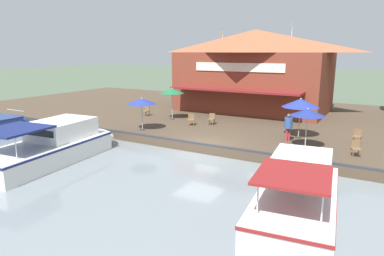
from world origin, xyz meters
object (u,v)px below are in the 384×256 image
at_px(patio_umbrella_by_entrance, 308,112).
at_px(cafe_chair_far_corner_seat, 357,135).
at_px(patio_umbrella_back_row, 142,101).
at_px(motorboat_distant_upstream, 58,144).
at_px(patio_umbrella_mid_patio_left, 172,91).
at_px(patio_umbrella_mid_patio_right, 301,103).
at_px(cafe_chair_mid_patio, 146,110).
at_px(cafe_chair_under_first_umbrella, 212,118).
at_px(cafe_chair_facing_river, 356,148).
at_px(waterfront_restaurant, 254,70).
at_px(person_near_entrance, 288,124).
at_px(motorboat_far_downstream, 299,192).
at_px(cafe_chair_beside_entrance, 191,119).

bearing_deg(patio_umbrella_by_entrance, cafe_chair_far_corner_seat, 139.30).
distance_m(patio_umbrella_back_row, cafe_chair_far_corner_seat, 13.86).
xyz_separation_m(patio_umbrella_by_entrance, motorboat_distant_upstream, (6.92, -12.02, -1.81)).
bearing_deg(patio_umbrella_back_row, patio_umbrella_mid_patio_left, -175.79).
relative_size(patio_umbrella_back_row, patio_umbrella_mid_patio_right, 0.89).
bearing_deg(cafe_chair_mid_patio, cafe_chair_far_corner_seat, 86.70).
bearing_deg(cafe_chair_under_first_umbrella, patio_umbrella_mid_patio_right, 83.21).
xyz_separation_m(patio_umbrella_mid_patio_left, cafe_chair_facing_river, (3.72, 13.79, -1.81)).
height_order(waterfront_restaurant, patio_umbrella_mid_patio_right, waterfront_restaurant).
height_order(waterfront_restaurant, patio_umbrella_mid_patio_left, waterfront_restaurant).
relative_size(cafe_chair_mid_patio, person_near_entrance, 0.50).
bearing_deg(patio_umbrella_mid_patio_left, patio_umbrella_by_entrance, 72.27).
xyz_separation_m(patio_umbrella_by_entrance, patio_umbrella_back_row, (0.72, -10.90, -0.08)).
height_order(cafe_chair_facing_river, person_near_entrance, person_near_entrance).
height_order(cafe_chair_mid_patio, cafe_chair_facing_river, same).
bearing_deg(cafe_chair_under_first_umbrella, cafe_chair_facing_river, 71.39).
distance_m(cafe_chair_mid_patio, cafe_chair_facing_river, 16.96).
xyz_separation_m(cafe_chair_mid_patio, cafe_chair_facing_river, (3.88, 16.51, 0.00)).
height_order(patio_umbrella_mid_patio_left, cafe_chair_under_first_umbrella, patio_umbrella_mid_patio_left).
bearing_deg(person_near_entrance, patio_umbrella_back_row, -78.68).
height_order(waterfront_restaurant, cafe_chair_under_first_umbrella, waterfront_restaurant).
bearing_deg(cafe_chair_facing_river, motorboat_distant_upstream, -65.07).
bearing_deg(motorboat_far_downstream, cafe_chair_under_first_umbrella, -139.54).
xyz_separation_m(patio_umbrella_back_row, cafe_chair_under_first_umbrella, (-3.97, 3.41, -1.53)).
height_order(cafe_chair_facing_river, motorboat_distant_upstream, motorboat_distant_upstream).
bearing_deg(patio_umbrella_back_row, motorboat_distant_upstream, -10.21).
height_order(waterfront_restaurant, cafe_chair_mid_patio, waterfront_restaurant).
distance_m(patio_umbrella_back_row, motorboat_far_downstream, 13.78).
relative_size(patio_umbrella_mid_patio_right, cafe_chair_mid_patio, 2.98).
bearing_deg(waterfront_restaurant, person_near_entrance, 30.59).
height_order(cafe_chair_under_first_umbrella, motorboat_distant_upstream, motorboat_distant_upstream).
bearing_deg(cafe_chair_facing_river, cafe_chair_beside_entrance, -102.18).
bearing_deg(cafe_chair_facing_river, person_near_entrance, -109.10).
height_order(patio_umbrella_back_row, person_near_entrance, patio_umbrella_back_row).
bearing_deg(patio_umbrella_back_row, cafe_chair_facing_river, 92.48).
height_order(patio_umbrella_back_row, cafe_chair_beside_entrance, patio_umbrella_back_row).
distance_m(cafe_chair_facing_river, motorboat_far_downstream, 6.99).
bearing_deg(cafe_chair_mid_patio, waterfront_restaurant, 137.70).
bearing_deg(waterfront_restaurant, patio_umbrella_back_row, -17.37).
distance_m(cafe_chair_beside_entrance, motorboat_distant_upstream, 9.80).
height_order(patio_umbrella_by_entrance, cafe_chair_under_first_umbrella, patio_umbrella_by_entrance).
relative_size(cafe_chair_under_first_umbrella, person_near_entrance, 0.50).
bearing_deg(person_near_entrance, waterfront_restaurant, -149.41).
bearing_deg(patio_umbrella_mid_patio_left, cafe_chair_facing_river, 74.90).
height_order(patio_umbrella_mid_patio_right, cafe_chair_facing_river, patio_umbrella_mid_patio_right).
distance_m(patio_umbrella_mid_patio_left, patio_umbrella_mid_patio_right, 10.34).
xyz_separation_m(cafe_chair_under_first_umbrella, person_near_entrance, (2.05, 6.20, 0.59)).
height_order(patio_umbrella_back_row, patio_umbrella_mid_patio_right, patio_umbrella_mid_patio_right).
bearing_deg(waterfront_restaurant, cafe_chair_mid_patio, -42.30).
height_order(motorboat_far_downstream, motorboat_distant_upstream, motorboat_far_downstream).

